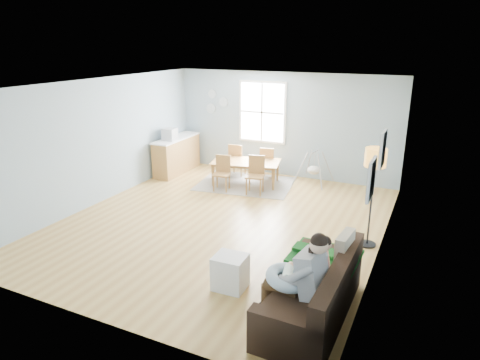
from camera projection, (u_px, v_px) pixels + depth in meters
The scene contains 22 objects.
room at pixel (221, 100), 7.79m from camera, with size 8.40×9.40×3.90m.
window at pixel (262, 112), 11.25m from camera, with size 1.32×0.08×1.62m.
pictures at pixel (377, 163), 5.86m from camera, with size 0.05×1.34×0.74m.
wall_plates at pixel (215, 102), 11.77m from camera, with size 0.67×0.02×0.66m.
sofa at pixel (315, 296), 5.54m from camera, with size 0.92×2.08×0.84m.
green_throw at pixel (325, 256), 6.09m from camera, with size 0.94×0.82×0.04m, color #135615.
beige_pillow at pixel (344, 250), 5.77m from camera, with size 0.14×0.49×0.49m, color #BDAE90.
father at pixel (300, 276), 5.22m from camera, with size 0.98×0.50×1.34m.
nursing_pillow at pixel (288, 278), 5.30m from camera, with size 0.56×0.56×0.15m, color #A8C2D2.
infant at pixel (289, 272), 5.31m from camera, with size 0.18×0.36×0.13m.
toddler at pixel (316, 259), 5.61m from camera, with size 0.57×0.31×0.86m.
floor_lamp at pixel (375, 166), 7.12m from camera, with size 0.35×0.35×1.76m.
storage_cube at pixel (230, 272), 6.20m from camera, with size 0.47×0.43×0.51m.
rug at pixel (246, 184), 10.79m from camera, with size 2.30×1.75×0.01m, color #A09B92.
dining_table at pixel (246, 173), 10.70m from camera, with size 1.67×0.93×0.59m, color olive.
chair_sw at pixel (222, 171), 10.24m from camera, with size 0.45×0.45×0.84m.
chair_se at pixel (256, 172), 10.01m from camera, with size 0.48×0.48×0.90m.
chair_nw at pixel (237, 158), 11.27m from camera, with size 0.43×0.43×0.88m.
chair_ne at pixel (267, 161), 11.05m from camera, with size 0.44×0.44×0.84m.
counter at pixel (177, 155), 11.64m from camera, with size 0.55×1.74×0.97m.
monitor at pixel (170, 134), 11.15m from camera, with size 0.34×0.32×0.31m.
baby_swing at pixel (314, 169), 10.69m from camera, with size 0.91×0.93×0.84m.
Camera 1 is at (3.67, -6.95, 3.46)m, focal length 32.00 mm.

